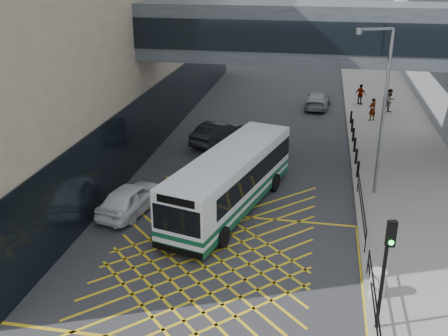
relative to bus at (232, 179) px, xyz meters
The scene contains 16 objects.
ground 5.50m from the bus, 91.33° to the right, with size 120.00×120.00×0.00m, color #333335.
skybridge 9.43m from the bus, 66.81° to the left, with size 20.00×4.10×3.00m.
pavement 13.24m from the bus, 47.58° to the left, with size 6.00×54.00×0.16m, color gray.
box_junction 5.50m from the bus, 91.33° to the right, with size 12.00×9.00×0.01m.
bus is the anchor object (origin of this frame).
car_white 4.81m from the bus, 165.27° to the right, with size 1.85×4.53×1.44m, color white.
car_dark 9.53m from the bus, 105.20° to the left, with size 1.81×4.62×1.45m, color black.
car_silver 19.51m from the bus, 79.08° to the left, with size 1.83×4.33×1.35m, color gray.
traffic_light 10.18m from the bus, 52.55° to the right, with size 0.30×0.47×3.97m.
street_lamp 7.95m from the bus, 22.41° to the left, with size 1.81×0.84×8.15m.
litter_bin 8.81m from the bus, 44.26° to the right, with size 0.56×0.56×0.97m, color #ADA89E.
kerb_railings 7.00m from the bus, 30.19° to the right, with size 0.05×12.54×1.00m.
bollards 11.52m from the bus, 57.76° to the left, with size 0.14×10.14×0.90m.
pedestrian_a 17.48m from the bus, 64.10° to the left, with size 0.66×0.47×1.65m, color gray.
pedestrian_b 20.31m from the bus, 63.38° to the left, with size 0.88×0.51×1.80m, color gray.
pedestrian_c 21.35m from the bus, 70.75° to the left, with size 0.96×0.46×1.62m, color gray.
Camera 1 is at (3.94, -17.05, 11.28)m, focal length 42.00 mm.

